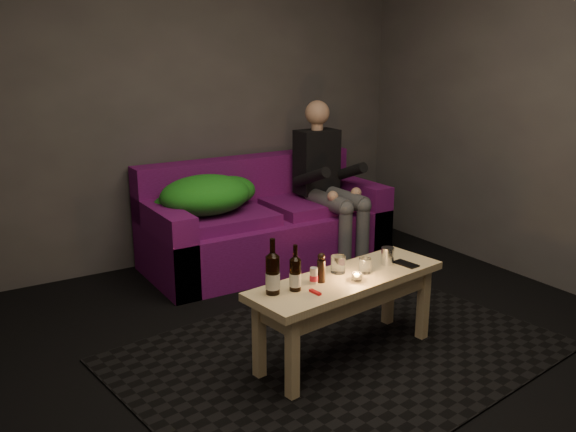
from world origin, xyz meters
The scene contains 17 objects.
floor centered at (0.00, 0.00, 0.00)m, with size 4.50×4.50×0.00m, color black.
room centered at (0.00, 0.47, 1.64)m, with size 4.50×4.50×4.50m.
rug centered at (0.04, 0.20, 0.01)m, with size 2.41×1.75×0.01m, color black.
sofa centered at (0.45, 1.82, 0.30)m, with size 1.94×0.87×0.84m.
green_blanket centered at (-0.03, 1.81, 0.63)m, with size 0.85×0.58×0.29m.
person centered at (0.98, 1.66, 0.67)m, with size 0.35×0.81×1.30m.
coffee_table centered at (0.04, 0.15, 0.41)m, with size 1.25×0.54×0.49m.
beer_bottle_a centered at (-0.43, 0.16, 0.60)m, with size 0.07×0.07×0.30m.
beer_bottle_b centered at (-0.31, 0.14, 0.58)m, with size 0.06×0.06×0.25m.
salt_shaker centered at (-0.17, 0.16, 0.54)m, with size 0.04×0.04×0.09m, color silver.
pepper_mill centered at (-0.13, 0.16, 0.56)m, with size 0.05×0.05×0.12m, color black.
tumbler_back centered at (0.04, 0.23, 0.54)m, with size 0.08×0.08×0.10m, color white.
tealight centered at (0.05, 0.08, 0.51)m, with size 0.06×0.06×0.04m.
tumbler_front centered at (0.16, 0.15, 0.54)m, with size 0.07×0.07×0.09m, color white.
steel_cup centered at (0.36, 0.19, 0.54)m, with size 0.07×0.07×0.10m, color silver.
smartphone centered at (0.45, 0.12, 0.50)m, with size 0.07×0.15×0.01m, color black.
red_lighter centered at (-0.24, 0.05, 0.50)m, with size 0.02×0.08×0.01m, color #BC0B10.
Camera 1 is at (-1.91, -2.36, 1.72)m, focal length 38.00 mm.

